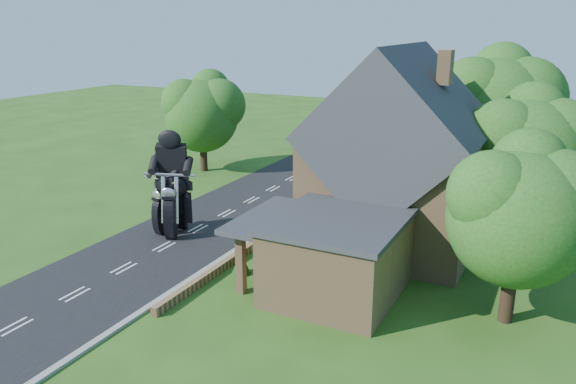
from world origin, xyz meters
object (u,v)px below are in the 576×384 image
at_px(garden_wall, 281,226).
at_px(house, 398,163).
at_px(annex, 335,255).
at_px(motorcycle_follow, 169,218).
at_px(motorcycle_lead, 176,219).

distance_m(garden_wall, house, 7.52).
height_order(annex, motorcycle_follow, annex).
height_order(house, motorcycle_lead, house).
xyz_separation_m(garden_wall, annex, (5.57, -5.80, 1.57)).
height_order(garden_wall, annex, annex).
relative_size(house, motorcycle_lead, 5.42).
bearing_deg(annex, garden_wall, 133.84).
height_order(garden_wall, motorcycle_lead, motorcycle_lead).
distance_m(annex, motorcycle_follow, 11.43).
bearing_deg(garden_wall, motorcycle_lead, -145.93).
bearing_deg(garden_wall, house, 9.17).
height_order(garden_wall, motorcycle_follow, motorcycle_follow).
bearing_deg(motorcycle_follow, garden_wall, -142.45).
relative_size(garden_wall, motorcycle_lead, 11.65).
relative_size(garden_wall, house, 2.15).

